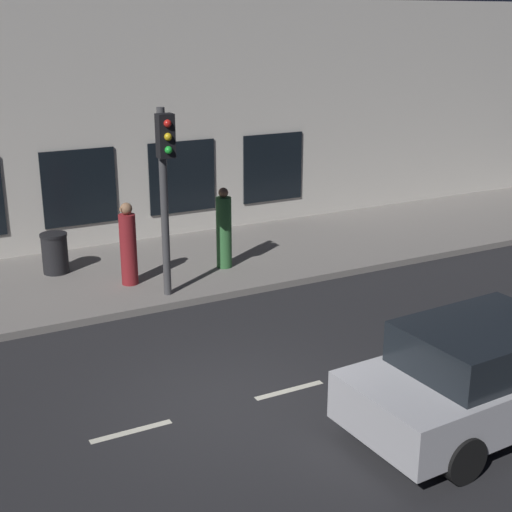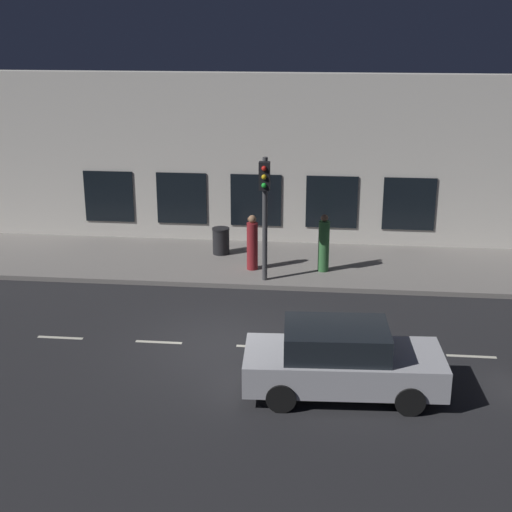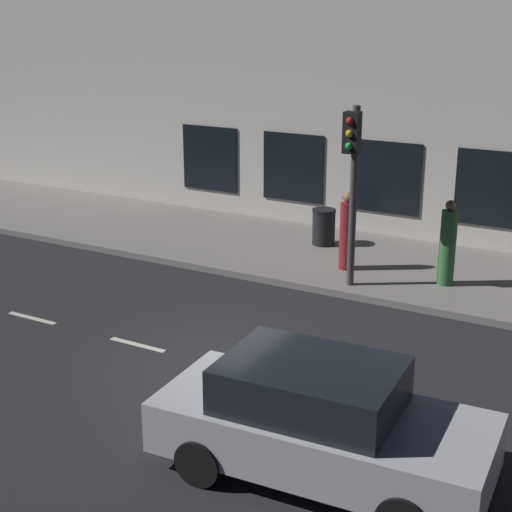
% 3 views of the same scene
% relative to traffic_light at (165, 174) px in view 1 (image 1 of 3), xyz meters
% --- Properties ---
extents(ground_plane, '(60.00, 60.00, 0.00)m').
position_rel_traffic_light_xyz_m(ground_plane, '(-4.39, 0.69, -2.70)').
color(ground_plane, '#232326').
extents(sidewalk, '(4.50, 32.00, 0.15)m').
position_rel_traffic_light_xyz_m(sidewalk, '(1.86, 0.69, -2.63)').
color(sidewalk, gray).
rests_on(sidewalk, ground).
extents(building_facade, '(0.65, 32.00, 6.08)m').
position_rel_traffic_light_xyz_m(building_facade, '(4.41, 0.69, 0.33)').
color(building_facade, beige).
rests_on(building_facade, ground).
extents(lane_centre_line, '(0.12, 27.20, 0.01)m').
position_rel_traffic_light_xyz_m(lane_centre_line, '(-4.39, -0.31, -2.70)').
color(lane_centre_line, beige).
rests_on(lane_centre_line, ground).
extents(traffic_light, '(0.50, 0.32, 3.83)m').
position_rel_traffic_light_xyz_m(traffic_light, '(0.00, 0.00, 0.00)').
color(traffic_light, '#424244').
rests_on(traffic_light, sidewalk).
extents(parked_car_1, '(2.10, 4.41, 1.58)m').
position_rel_traffic_light_xyz_m(parked_car_1, '(-6.52, -2.30, -1.91)').
color(parked_car_1, '#B7B7BC').
rests_on(parked_car_1, ground).
extents(pedestrian_0, '(0.37, 0.37, 1.86)m').
position_rel_traffic_light_xyz_m(pedestrian_0, '(1.13, -1.78, -1.68)').
color(pedestrian_0, '#336B38').
rests_on(pedestrian_0, sidewalk).
extents(pedestrian_1, '(0.42, 0.42, 1.79)m').
position_rel_traffic_light_xyz_m(pedestrian_1, '(1.06, 0.49, -1.71)').
color(pedestrian_1, maroon).
rests_on(pedestrian_1, sidewalk).
extents(trash_bin, '(0.60, 0.60, 0.91)m').
position_rel_traffic_light_xyz_m(trash_bin, '(2.54, 1.73, -2.10)').
color(trash_bin, black).
rests_on(trash_bin, sidewalk).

